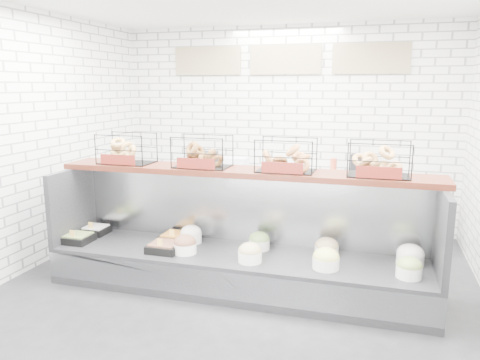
% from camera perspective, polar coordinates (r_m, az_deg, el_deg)
% --- Properties ---
extents(ground, '(5.50, 5.50, 0.00)m').
position_cam_1_polar(ground, '(4.88, -1.38, -14.46)').
color(ground, black).
rests_on(ground, ground).
extents(room_shell, '(5.02, 5.51, 3.01)m').
position_cam_1_polar(room_shell, '(4.96, 0.67, 10.61)').
color(room_shell, white).
rests_on(room_shell, ground).
extents(display_case, '(4.00, 0.90, 1.20)m').
position_cam_1_polar(display_case, '(5.04, -0.00, -9.49)').
color(display_case, black).
rests_on(display_case, ground).
extents(bagel_shelf, '(4.10, 0.50, 0.40)m').
position_cam_1_polar(bagel_shelf, '(4.94, 0.43, 2.66)').
color(bagel_shelf, '#3C150C').
rests_on(bagel_shelf, display_case).
extents(prep_counter, '(4.00, 0.60, 1.20)m').
position_cam_1_polar(prep_counter, '(6.94, 4.71, -2.44)').
color(prep_counter, '#93969B').
rests_on(prep_counter, ground).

